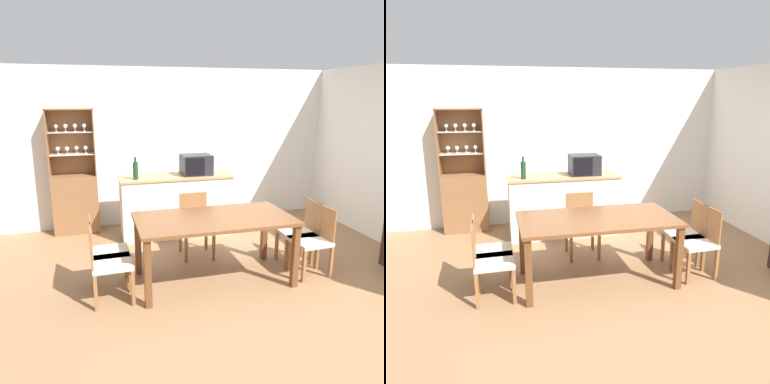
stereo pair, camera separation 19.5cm
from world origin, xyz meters
TOP-DOWN VIEW (x-y plane):
  - ground_plane at (0.00, 0.00)m, footprint 18.00×18.00m
  - wall_back at (0.00, 2.63)m, footprint 6.80×0.06m
  - kitchen_counter at (-0.28, 1.93)m, footprint 1.70×0.57m
  - display_cabinet at (-1.77, 2.44)m, footprint 0.69×0.33m
  - dining_table at (-0.20, 0.32)m, footprint 1.77×0.90m
  - dining_chair_side_left_near at (-1.40, 0.18)m, footprint 0.42×0.42m
  - dining_chair_side_right_near at (1.01, 0.19)m, footprint 0.43×0.43m
  - dining_chair_side_right_far at (1.01, 0.45)m, footprint 0.43×0.43m
  - dining_chair_head_far at (-0.20, 1.09)m, footprint 0.42×0.42m
  - dining_chair_side_left_far at (-1.40, 0.45)m, footprint 0.43×0.43m
  - microwave at (0.05, 1.93)m, footprint 0.45×0.37m
  - wine_bottle at (-0.89, 1.81)m, footprint 0.07×0.07m

SIDE VIEW (x-z plane):
  - ground_plane at x=0.00m, z-range 0.00..0.00m
  - dining_chair_side_left_near at x=-1.40m, z-range 0.01..0.84m
  - dining_chair_side_right_near at x=1.01m, z-range 0.01..0.84m
  - dining_chair_side_right_far at x=1.01m, z-range 0.01..0.84m
  - dining_chair_head_far at x=-0.20m, z-range 0.01..0.84m
  - dining_chair_side_left_far at x=-1.40m, z-range 0.01..0.84m
  - kitchen_counter at x=-0.28m, z-range 0.00..0.94m
  - display_cabinet at x=-1.77m, z-range -0.36..1.56m
  - dining_table at x=-0.20m, z-range 0.29..1.06m
  - wine_bottle at x=-0.89m, z-range 0.90..1.23m
  - microwave at x=0.05m, z-range 0.93..1.24m
  - wall_back at x=0.00m, z-range 0.00..2.55m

